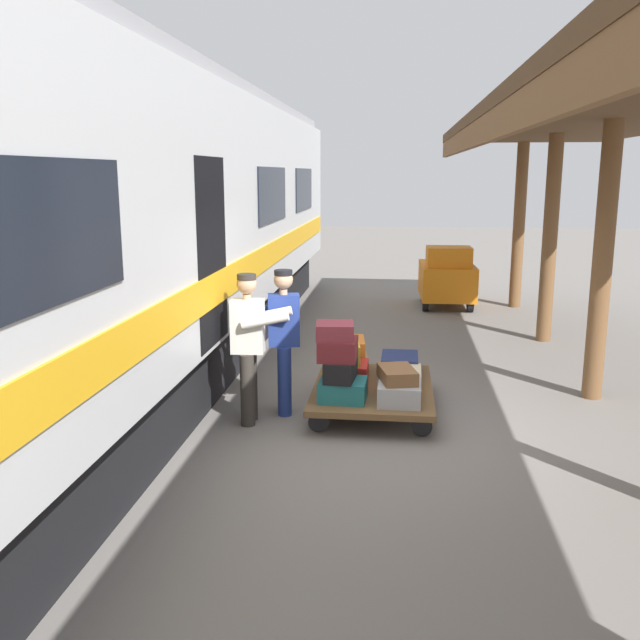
% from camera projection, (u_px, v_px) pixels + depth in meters
% --- Properties ---
extents(ground_plane, '(60.00, 60.00, 0.00)m').
position_uv_depth(ground_plane, '(399.00, 433.00, 7.56)').
color(ground_plane, slate).
extents(train_car, '(3.02, 20.50, 4.00)m').
position_uv_depth(train_car, '(77.00, 241.00, 7.52)').
color(train_car, silver).
rests_on(train_car, ground_plane).
extents(luggage_cart, '(1.40, 1.98, 0.29)m').
position_uv_depth(luggage_cart, '(373.00, 390.00, 8.26)').
color(luggage_cart, brown).
rests_on(luggage_cart, ground_plane).
extents(suitcase_red_plastic, '(0.50, 0.50, 0.28)m').
position_uv_depth(suitcase_red_plastic, '(347.00, 374.00, 8.26)').
color(suitcase_red_plastic, '#AD231E').
rests_on(suitcase_red_plastic, luggage_cart).
extents(suitcase_teal_softside, '(0.54, 0.48, 0.23)m').
position_uv_depth(suitcase_teal_softside, '(343.00, 390.00, 7.74)').
color(suitcase_teal_softside, '#1E666B').
rests_on(suitcase_teal_softside, luggage_cart).
extents(suitcase_cream_canvas, '(0.51, 0.60, 0.22)m').
position_uv_depth(suitcase_cream_canvas, '(400.00, 378.00, 8.20)').
color(suitcase_cream_canvas, beige).
rests_on(suitcase_cream_canvas, luggage_cart).
extents(suitcase_tan_vintage, '(0.51, 0.65, 0.20)m').
position_uv_depth(suitcase_tan_vintage, '(350.00, 365.00, 8.80)').
color(suitcase_tan_vintage, tan).
rests_on(suitcase_tan_vintage, luggage_cart).
extents(suitcase_navy_fabric, '(0.46, 0.60, 0.25)m').
position_uv_depth(suitcase_navy_fabric, '(400.00, 365.00, 8.72)').
color(suitcase_navy_fabric, navy).
rests_on(suitcase_navy_fabric, luggage_cart).
extents(suitcase_gray_aluminum, '(0.48, 0.61, 0.23)m').
position_uv_depth(suitcase_gray_aluminum, '(400.00, 392.00, 7.67)').
color(suitcase_gray_aluminum, '#9EA0A5').
rests_on(suitcase_gray_aluminum, luggage_cart).
extents(suitcase_black_hardshell, '(0.35, 0.54, 0.23)m').
position_uv_depth(suitcase_black_hardshell, '(341.00, 370.00, 7.70)').
color(suitcase_black_hardshell, black).
rests_on(suitcase_black_hardshell, suitcase_teal_softside).
extents(suitcase_orange_carryall, '(0.49, 0.60, 0.23)m').
position_uv_depth(suitcase_orange_carryall, '(347.00, 348.00, 8.77)').
color(suitcase_orange_carryall, '#CC6B23').
rests_on(suitcase_orange_carryall, suitcase_tan_vintage).
extents(suitcase_maroon_trunk, '(0.42, 0.47, 0.23)m').
position_uv_depth(suitcase_maroon_trunk, '(338.00, 349.00, 7.67)').
color(suitcase_maroon_trunk, maroon).
rests_on(suitcase_maroon_trunk, suitcase_black_hardshell).
extents(suitcase_burgundy_valise, '(0.44, 0.43, 0.18)m').
position_uv_depth(suitcase_burgundy_valise, '(335.00, 331.00, 7.64)').
color(suitcase_burgundy_valise, maroon).
rests_on(suitcase_burgundy_valise, suitcase_maroon_trunk).
extents(suitcase_brown_leather, '(0.47, 0.60, 0.15)m').
position_uv_depth(suitcase_brown_leather, '(397.00, 374.00, 7.67)').
color(suitcase_brown_leather, brown).
rests_on(suitcase_brown_leather, suitcase_gray_aluminum).
extents(suitcase_yellow_case, '(0.36, 0.49, 0.24)m').
position_uv_depth(suitcase_yellow_case, '(346.00, 353.00, 8.19)').
color(suitcase_yellow_case, gold).
rests_on(suitcase_yellow_case, suitcase_red_plastic).
extents(porter_in_overalls, '(0.71, 0.51, 1.70)m').
position_uv_depth(porter_in_overalls, '(282.00, 336.00, 8.04)').
color(porter_in_overalls, navy).
rests_on(porter_in_overalls, ground_plane).
extents(porter_by_door, '(0.68, 0.45, 1.70)m').
position_uv_depth(porter_by_door, '(250.00, 343.00, 7.71)').
color(porter_by_door, '#332D28').
rests_on(porter_by_door, ground_plane).
extents(baggage_tug, '(1.15, 1.73, 1.30)m').
position_uv_depth(baggage_tug, '(447.00, 277.00, 14.59)').
color(baggage_tug, orange).
rests_on(baggage_tug, ground_plane).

